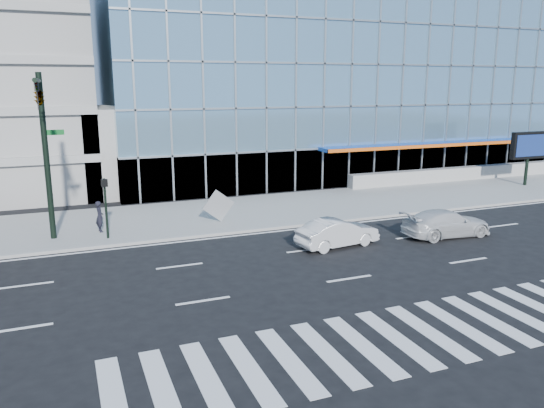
{
  "coord_description": "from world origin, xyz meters",
  "views": [
    {
      "loc": [
        -10.27,
        -21.44,
        7.63
      ],
      "look_at": [
        -0.54,
        3.0,
        1.63
      ],
      "focal_mm": 35.0,
      "sensor_mm": 36.0,
      "label": 1
    }
  ],
  "objects_px": {
    "traffic_signal": "(42,117)",
    "pedestrian": "(100,216)",
    "ped_signal_post": "(105,199)",
    "tilted_panel": "(218,206)",
    "white_sedan": "(337,233)",
    "marquee_sign": "(529,146)",
    "white_suv": "(446,223)"
  },
  "relations": [
    {
      "from": "traffic_signal",
      "to": "pedestrian",
      "type": "bearing_deg",
      "value": 38.53
    },
    {
      "from": "ped_signal_post",
      "to": "pedestrian",
      "type": "bearing_deg",
      "value": 100.07
    },
    {
      "from": "ped_signal_post",
      "to": "tilted_panel",
      "type": "bearing_deg",
      "value": 10.5
    },
    {
      "from": "traffic_signal",
      "to": "white_sedan",
      "type": "height_order",
      "value": "traffic_signal"
    },
    {
      "from": "ped_signal_post",
      "to": "marquee_sign",
      "type": "bearing_deg",
      "value": 5.71
    },
    {
      "from": "marquee_sign",
      "to": "white_suv",
      "type": "relative_size",
      "value": 0.85
    },
    {
      "from": "ped_signal_post",
      "to": "tilted_panel",
      "type": "xyz_separation_m",
      "value": [
        6.0,
        1.11,
        -1.08
      ]
    },
    {
      "from": "traffic_signal",
      "to": "white_suv",
      "type": "height_order",
      "value": "traffic_signal"
    },
    {
      "from": "ped_signal_post",
      "to": "pedestrian",
      "type": "distance_m",
      "value": 1.86
    },
    {
      "from": "marquee_sign",
      "to": "white_sedan",
      "type": "bearing_deg",
      "value": -158.62
    },
    {
      "from": "ped_signal_post",
      "to": "tilted_panel",
      "type": "height_order",
      "value": "ped_signal_post"
    },
    {
      "from": "traffic_signal",
      "to": "pedestrian",
      "type": "height_order",
      "value": "traffic_signal"
    },
    {
      "from": "white_suv",
      "to": "tilted_panel",
      "type": "relative_size",
      "value": 3.6
    },
    {
      "from": "traffic_signal",
      "to": "marquee_sign",
      "type": "distance_m",
      "value": 33.32
    },
    {
      "from": "ped_signal_post",
      "to": "marquee_sign",
      "type": "height_order",
      "value": "marquee_sign"
    },
    {
      "from": "marquee_sign",
      "to": "white_sedan",
      "type": "xyz_separation_m",
      "value": [
        -20.36,
        -7.97,
        -2.4
      ]
    },
    {
      "from": "ped_signal_post",
      "to": "tilted_panel",
      "type": "distance_m",
      "value": 6.19
    },
    {
      "from": "tilted_panel",
      "to": "pedestrian",
      "type": "bearing_deg",
      "value": -178.03
    },
    {
      "from": "white_suv",
      "to": "tilted_panel",
      "type": "xyz_separation_m",
      "value": [
        -10.15,
        6.56,
        0.38
      ]
    },
    {
      "from": "white_suv",
      "to": "ped_signal_post",
      "type": "bearing_deg",
      "value": 73.5
    },
    {
      "from": "traffic_signal",
      "to": "white_suv",
      "type": "relative_size",
      "value": 1.71
    },
    {
      "from": "white_sedan",
      "to": "tilted_panel",
      "type": "relative_size",
      "value": 3.13
    },
    {
      "from": "white_sedan",
      "to": "traffic_signal",
      "type": "bearing_deg",
      "value": 62.37
    },
    {
      "from": "marquee_sign",
      "to": "tilted_panel",
      "type": "relative_size",
      "value": 3.08
    },
    {
      "from": "white_suv",
      "to": "white_sedan",
      "type": "distance_m",
      "value": 6.02
    },
    {
      "from": "traffic_signal",
      "to": "ped_signal_post",
      "type": "xyz_separation_m",
      "value": [
        2.5,
        0.37,
        -4.02
      ]
    },
    {
      "from": "ped_signal_post",
      "to": "tilted_panel",
      "type": "relative_size",
      "value": 2.31
    },
    {
      "from": "white_suv",
      "to": "tilted_panel",
      "type": "distance_m",
      "value": 12.08
    },
    {
      "from": "marquee_sign",
      "to": "white_sedan",
      "type": "distance_m",
      "value": 21.99
    },
    {
      "from": "pedestrian",
      "to": "traffic_signal",
      "type": "bearing_deg",
      "value": 117.66
    },
    {
      "from": "tilted_panel",
      "to": "ped_signal_post",
      "type": "bearing_deg",
      "value": -164.76
    },
    {
      "from": "ped_signal_post",
      "to": "white_sedan",
      "type": "height_order",
      "value": "ped_signal_post"
    }
  ]
}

